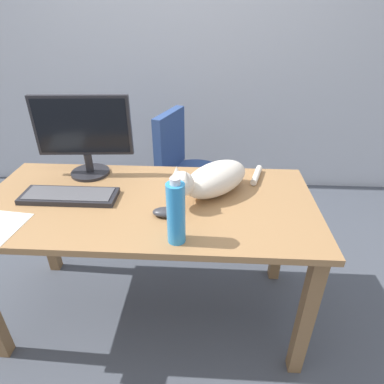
# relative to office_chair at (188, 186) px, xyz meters

# --- Properties ---
(ground_plane) EXTENTS (8.00, 8.00, 0.00)m
(ground_plane) POSITION_rel_office_chair_xyz_m (-0.14, -0.76, -0.39)
(ground_plane) COLOR #474C56
(back_wall) EXTENTS (6.00, 0.04, 2.60)m
(back_wall) POSITION_rel_office_chair_xyz_m (-0.14, 0.80, 0.91)
(back_wall) COLOR silver
(back_wall) RESTS_ON ground_plane
(desk) EXTENTS (1.54, 0.73, 0.73)m
(desk) POSITION_rel_office_chair_xyz_m (-0.14, -0.76, 0.24)
(desk) COLOR #9E7247
(desk) RESTS_ON ground_plane
(office_chair) EXTENTS (0.51, 0.48, 0.91)m
(office_chair) POSITION_rel_office_chair_xyz_m (0.00, 0.00, 0.00)
(office_chair) COLOR black
(office_chair) RESTS_ON ground_plane
(monitor) EXTENTS (0.48, 0.20, 0.41)m
(monitor) POSITION_rel_office_chair_xyz_m (-0.49, -0.51, 0.57)
(monitor) COLOR #232328
(monitor) RESTS_ON desk
(keyboard) EXTENTS (0.44, 0.15, 0.03)m
(keyboard) POSITION_rel_office_chair_xyz_m (-0.50, -0.76, 0.36)
(keyboard) COLOR #232328
(keyboard) RESTS_ON desk
(cat) EXTENTS (0.46, 0.45, 0.20)m
(cat) POSITION_rel_office_chair_xyz_m (0.16, -0.69, 0.42)
(cat) COLOR silver
(cat) RESTS_ON desk
(computer_mouse) EXTENTS (0.11, 0.06, 0.04)m
(computer_mouse) POSITION_rel_office_chair_xyz_m (-0.04, -0.88, 0.36)
(computer_mouse) COLOR #333338
(computer_mouse) RESTS_ON desk
(water_bottle) EXTENTS (0.07, 0.07, 0.27)m
(water_bottle) POSITION_rel_office_chair_xyz_m (0.03, -1.05, 0.47)
(water_bottle) COLOR #2D8CD1
(water_bottle) RESTS_ON desk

